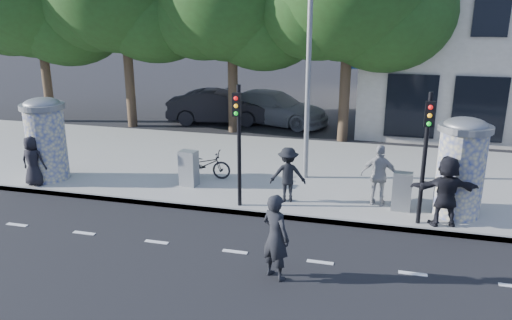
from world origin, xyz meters
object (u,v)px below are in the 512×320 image
(street_lamp, at_px, (309,31))
(car_mid, at_px, (219,107))
(ad_column_right, at_px, (461,165))
(ped_a, at_px, (33,161))
(ped_f, at_px, (446,191))
(bicycle, at_px, (204,164))
(ad_column_left, at_px, (46,137))
(traffic_pole_near, at_px, (238,134))
(man_road, at_px, (276,237))
(traffic_pole_far, at_px, (426,146))
(cabinet_left, at_px, (189,168))
(car_right, at_px, (273,108))
(ped_e, at_px, (379,175))
(cabinet_right, at_px, (402,191))
(ped_d, at_px, (288,174))

(street_lamp, xyz_separation_m, car_mid, (-5.49, 7.54, -3.98))
(ad_column_right, xyz_separation_m, ped_a, (-12.47, -0.85, -0.60))
(ped_f, distance_m, car_mid, 14.00)
(bicycle, relative_size, car_mid, 0.35)
(ad_column_left, height_order, traffic_pole_near, traffic_pole_near)
(street_lamp, bearing_deg, car_mid, 126.04)
(ped_f, height_order, man_road, ped_f)
(traffic_pole_far, relative_size, ped_f, 1.85)
(cabinet_left, relative_size, car_right, 0.20)
(ad_column_right, xyz_separation_m, car_right, (-7.28, 10.05, -0.74))
(ad_column_left, relative_size, ped_e, 1.52)
(traffic_pole_far, bearing_deg, cabinet_right, 116.23)
(ad_column_right, bearing_deg, street_lamp, 156.27)
(ped_e, distance_m, car_right, 11.19)
(ped_a, bearing_deg, traffic_pole_near, 175.95)
(cabinet_left, distance_m, car_mid, 9.38)
(ad_column_right, bearing_deg, cabinet_right, -178.16)
(traffic_pole_far, xyz_separation_m, street_lamp, (-3.40, 2.84, 2.56))
(ped_d, xyz_separation_m, ped_f, (4.17, -0.64, 0.13))
(ped_a, height_order, car_mid, ped_a)
(cabinet_left, relative_size, car_mid, 0.23)
(ped_a, xyz_separation_m, man_road, (8.42, -3.32, 0.00))
(ped_e, xyz_separation_m, cabinet_right, (0.62, -0.20, -0.34))
(traffic_pole_near, xyz_separation_m, cabinet_right, (4.38, 0.86, -1.55))
(traffic_pole_far, xyz_separation_m, ped_a, (-11.47, 0.06, -1.30))
(ped_d, relative_size, man_road, 0.85)
(ad_column_left, relative_size, traffic_pole_near, 0.78)
(ad_column_right, relative_size, street_lamp, 0.33)
(man_road, distance_m, car_mid, 14.84)
(traffic_pole_far, height_order, cabinet_left, traffic_pole_far)
(ad_column_right, height_order, traffic_pole_far, traffic_pole_far)
(ped_d, height_order, car_right, ped_d)
(ped_a, height_order, man_road, man_road)
(ped_f, height_order, cabinet_right, ped_f)
(ad_column_right, height_order, ped_f, ad_column_right)
(ad_column_right, xyz_separation_m, cabinet_right, (-1.42, -0.05, -0.86))
(ped_e, bearing_deg, traffic_pole_near, 24.56)
(ad_column_right, height_order, street_lamp, street_lamp)
(man_road, bearing_deg, car_mid, -36.29)
(traffic_pole_far, bearing_deg, man_road, -132.98)
(ped_d, bearing_deg, ped_a, -6.21)
(car_mid, bearing_deg, ped_f, -147.84)
(man_road, xyz_separation_m, cabinet_left, (-3.75, 4.50, -0.23))
(ped_f, relative_size, cabinet_left, 1.65)
(bicycle, bearing_deg, ped_a, 107.37)
(ad_column_right, relative_size, traffic_pole_near, 0.78)
(ad_column_right, distance_m, street_lamp, 5.81)
(ped_f, relative_size, car_right, 0.33)
(traffic_pole_far, height_order, car_right, traffic_pole_far)
(ad_column_right, bearing_deg, car_mid, 136.22)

